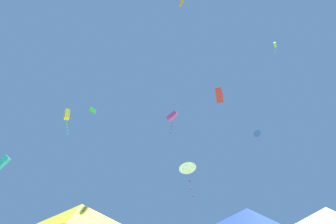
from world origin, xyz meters
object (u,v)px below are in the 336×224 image
(kite_white_delta, at_px, (188,168))
(kite_cyan_box, at_px, (2,163))
(kite_green_diamond, at_px, (93,110))
(canopy_tent_white, at_px, (328,218))
(kite_lime_box, at_px, (275,45))
(canopy_tent_blue, at_px, (248,219))
(kite_red_box, at_px, (219,95))
(kite_blue_delta, at_px, (257,134))
(kite_magenta_box, at_px, (172,117))
(kite_yellow_box, at_px, (67,115))
(canopy_tent_yellow, at_px, (80,216))
(kite_orange_delta, at_px, (181,2))

(kite_white_delta, distance_m, kite_cyan_box, 11.83)
(kite_green_diamond, bearing_deg, canopy_tent_white, -48.53)
(kite_lime_box, bearing_deg, kite_white_delta, -151.95)
(canopy_tent_blue, height_order, kite_red_box, kite_red_box)
(canopy_tent_white, relative_size, kite_lime_box, 2.59)
(kite_red_box, bearing_deg, kite_blue_delta, 59.20)
(kite_green_diamond, xyz_separation_m, kite_lime_box, (22.29, -9.81, 4.30))
(kite_white_delta, distance_m, kite_blue_delta, 19.87)
(canopy_tent_blue, xyz_separation_m, kite_red_box, (0.50, 5.04, 9.77))
(kite_magenta_box, relative_size, kite_yellow_box, 1.52)
(kite_magenta_box, xyz_separation_m, kite_blue_delta, (11.45, 4.98, 0.18))
(canopy_tent_blue, xyz_separation_m, kite_lime_box, (9.30, 10.99, 20.14))
(kite_magenta_box, distance_m, kite_cyan_box, 17.90)
(canopy_tent_yellow, height_order, kite_lime_box, kite_lime_box)
(canopy_tent_yellow, height_order, kite_white_delta, kite_white_delta)
(kite_green_diamond, bearing_deg, kite_yellow_box, -82.24)
(canopy_tent_blue, xyz_separation_m, kite_cyan_box, (-13.96, 3.14, 3.41))
(kite_green_diamond, bearing_deg, kite_orange_delta, -53.33)
(kite_yellow_box, distance_m, kite_red_box, 11.60)
(kite_cyan_box, relative_size, kite_orange_delta, 1.92)
(kite_yellow_box, distance_m, kite_orange_delta, 16.92)
(kite_lime_box, bearing_deg, kite_magenta_box, 165.74)
(canopy_tent_white, bearing_deg, kite_orange_delta, 141.53)
(kite_cyan_box, xyz_separation_m, kite_blue_delta, (22.79, 15.86, 8.74))
(canopy_tent_yellow, relative_size, kite_green_diamond, 2.63)
(canopy_tent_white, bearing_deg, kite_green_diamond, 131.47)
(kite_green_diamond, height_order, kite_yellow_box, kite_green_diamond)
(canopy_tent_blue, relative_size, kite_blue_delta, 1.58)
(canopy_tent_blue, bearing_deg, kite_cyan_box, 167.32)
(kite_green_diamond, height_order, kite_orange_delta, kite_orange_delta)
(kite_magenta_box, distance_m, kite_white_delta, 12.35)
(kite_orange_delta, height_order, kite_red_box, kite_orange_delta)
(kite_white_delta, bearing_deg, canopy_tent_white, -29.83)
(kite_magenta_box, bearing_deg, kite_red_box, -70.87)
(canopy_tent_blue, relative_size, kite_cyan_box, 1.54)
(canopy_tent_blue, relative_size, kite_yellow_box, 1.80)
(kite_cyan_box, bearing_deg, kite_lime_box, 18.65)
(canopy_tent_yellow, bearing_deg, kite_blue_delta, 49.25)
(canopy_tent_white, distance_m, kite_green_diamond, 30.84)
(canopy_tent_white, relative_size, kite_red_box, 2.70)
(kite_lime_box, bearing_deg, kite_blue_delta, 93.37)
(kite_yellow_box, relative_size, kite_red_box, 1.41)
(kite_lime_box, bearing_deg, kite_orange_delta, -157.69)
(kite_cyan_box, bearing_deg, kite_blue_delta, 34.84)
(canopy_tent_yellow, bearing_deg, kite_orange_delta, 49.46)
(kite_blue_delta, bearing_deg, canopy_tent_white, -103.14)
(kite_cyan_box, distance_m, kite_orange_delta, 21.60)
(kite_green_diamond, xyz_separation_m, kite_orange_delta, (10.81, -14.52, 5.40))
(kite_yellow_box, bearing_deg, kite_orange_delta, 19.18)
(kite_green_diamond, bearing_deg, kite_cyan_box, -93.17)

